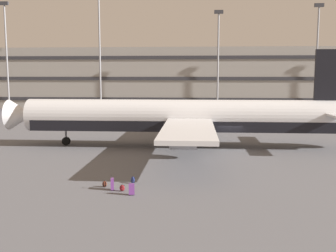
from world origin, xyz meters
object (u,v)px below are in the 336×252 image
at_px(backpack_scuffed, 133,180).
at_px(backpack_teal, 105,184).
at_px(suitcase_silver, 132,189).
at_px(backpack_upright, 122,188).
at_px(airliner, 184,118).
at_px(suitcase_orange, 112,184).

bearing_deg(backpack_scuffed, backpack_teal, -150.57).
bearing_deg(suitcase_silver, backpack_upright, 133.79).
bearing_deg(suitcase_silver, airliner, 80.75).
relative_size(suitcase_orange, backpack_upright, 2.15).
relative_size(airliner, suitcase_silver, 41.24).
xyz_separation_m(suitcase_orange, suitcase_silver, (1.47, -1.02, -0.02)).
bearing_deg(airliner, suitcase_orange, -104.71).
xyz_separation_m(airliner, backpack_scuffed, (-3.20, -14.71, -2.89)).
bearing_deg(suitcase_silver, backpack_scuffed, 97.65).
bearing_deg(backpack_teal, airliner, 72.41).
distance_m(suitcase_orange, backpack_upright, 0.77).
bearing_deg(suitcase_orange, backpack_scuffed, 56.69).
bearing_deg(suitcase_silver, suitcase_orange, 145.14).
height_order(suitcase_silver, backpack_upright, suitcase_silver).
bearing_deg(airliner, backpack_teal, -107.59).
xyz_separation_m(suitcase_orange, backpack_upright, (0.70, -0.23, -0.22)).
bearing_deg(backpack_teal, suitcase_orange, -44.67).
xyz_separation_m(suitcase_orange, backpack_teal, (-0.68, 0.67, -0.23)).
height_order(airliner, suitcase_orange, airliner).
height_order(suitcase_silver, backpack_scuffed, suitcase_silver).
xyz_separation_m(suitcase_silver, backpack_teal, (-2.15, 1.70, -0.20)).
bearing_deg(suitcase_silver, backpack_teal, 141.72).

